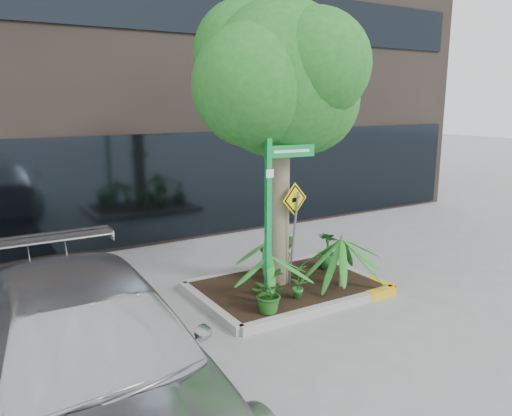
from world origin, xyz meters
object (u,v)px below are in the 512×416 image
street_sign_post (270,201)px  cattle_sign (294,217)px  parked_car (90,360)px  tree (280,80)px

street_sign_post → cattle_sign: street_sign_post is taller
street_sign_post → parked_car: bearing=-149.3°
parked_car → street_sign_post: 3.80m
tree → parked_car: bearing=-149.1°
parked_car → cattle_sign: 4.57m
cattle_sign → street_sign_post: bearing=-163.0°
tree → street_sign_post: tree is taller
tree → street_sign_post: (-0.67, -0.74, -1.91)m
street_sign_post → cattle_sign: bearing=32.3°
tree → parked_car: tree is taller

